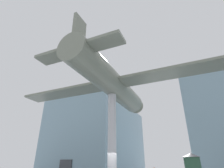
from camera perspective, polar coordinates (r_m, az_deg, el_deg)
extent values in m
cube|color=#7593A3|center=(30.63, -4.31, -18.05)|extent=(10.71, 15.70, 10.57)
cube|color=#383A3F|center=(31.75, -3.99, -7.98)|extent=(0.36, 14.91, 0.60)
cylinder|color=#B7B7BC|center=(12.37, 0.00, -17.91)|extent=(0.59, 0.59, 6.58)
cylinder|color=slate|center=(13.51, 0.00, 0.00)|extent=(2.05, 10.68, 1.79)
cube|color=slate|center=(13.51, 0.00, 0.00)|extent=(16.90, 2.12, 0.18)
cube|color=slate|center=(10.05, -11.23, 10.85)|extent=(5.42, 1.14, 0.18)
cube|color=slate|center=(10.77, -10.71, 15.95)|extent=(0.21, 1.10, 2.26)
cone|color=slate|center=(18.63, 7.44, -6.80)|extent=(1.54, 1.06, 1.52)
sphere|color=black|center=(19.26, 8.06, -7.36)|extent=(0.44, 0.44, 0.44)
cone|color=#2D2D33|center=(11.15, 24.37, -20.37)|extent=(0.95, 0.95, 0.21)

